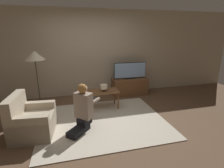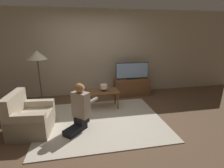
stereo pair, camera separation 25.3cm
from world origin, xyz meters
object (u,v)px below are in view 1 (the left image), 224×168
object	(u,v)px
floor_lamp	(35,58)
person_kneeling	(83,108)
tv	(130,70)
armchair	(31,122)
table_lamp	(104,87)
coffee_table	(103,93)

from	to	relation	value
floor_lamp	person_kneeling	xyz separation A→B (m)	(1.01, -1.49, -0.83)
tv	armchair	world-z (taller)	tv
armchair	table_lamp	distance (m)	1.84
coffee_table	armchair	size ratio (longest dim) A/B	0.94
tv	armchair	distance (m)	3.17
floor_lamp	armchair	size ratio (longest dim) A/B	1.69
coffee_table	armchair	xyz separation A→B (m)	(-1.58, -0.88, -0.14)
coffee_table	table_lamp	size ratio (longest dim) A/B	4.59
coffee_table	floor_lamp	size ratio (longest dim) A/B	0.56
coffee_table	person_kneeling	world-z (taller)	person_kneeling
person_kneeling	floor_lamp	bearing A→B (deg)	-13.11
tv	floor_lamp	bearing A→B (deg)	-173.54
armchair	tv	bearing A→B (deg)	-51.41
floor_lamp	table_lamp	distance (m)	1.87
armchair	person_kneeling	size ratio (longest dim) A/B	0.91
coffee_table	person_kneeling	bearing A→B (deg)	-121.59
floor_lamp	armchair	bearing A→B (deg)	-88.89
armchair	person_kneeling	bearing A→B (deg)	-89.14
tv	floor_lamp	world-z (taller)	floor_lamp
tv	armchair	size ratio (longest dim) A/B	1.18
coffee_table	person_kneeling	xyz separation A→B (m)	(-0.59, -0.96, 0.06)
floor_lamp	coffee_table	bearing A→B (deg)	-18.17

